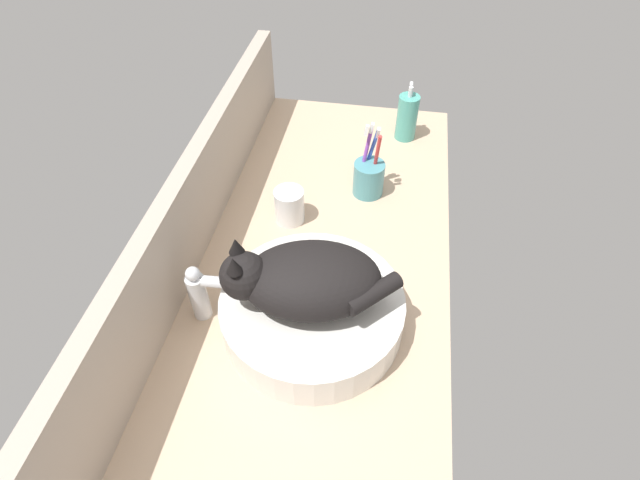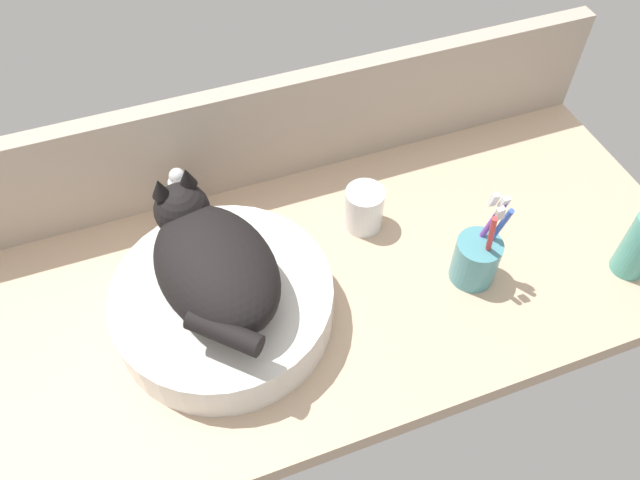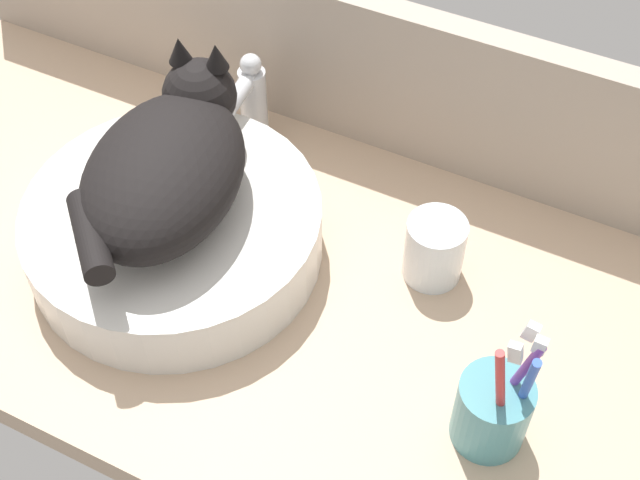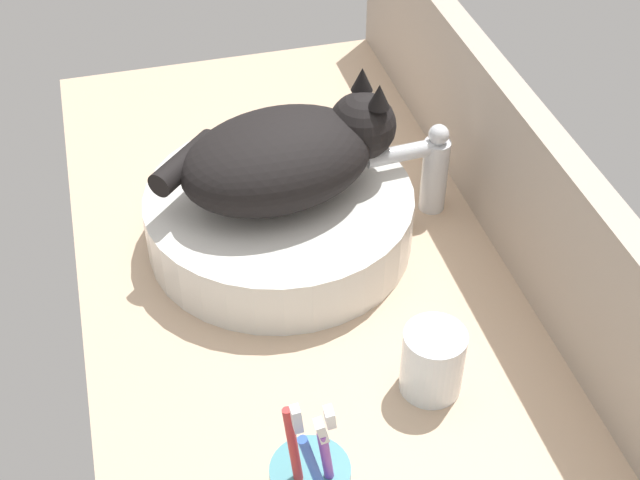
{
  "view_description": "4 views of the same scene",
  "coord_description": "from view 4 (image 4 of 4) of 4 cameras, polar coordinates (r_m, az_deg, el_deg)",
  "views": [
    {
      "loc": [
        -72.64,
        -13.03,
        81.76
      ],
      "look_at": [
        -3.61,
        -1.23,
        10.11
      ],
      "focal_mm": 28.0,
      "sensor_mm": 36.0,
      "label": 1
    },
    {
      "loc": [
        -20.98,
        -57.99,
        87.8
      ],
      "look_at": [
        0.68,
        0.93,
        9.08
      ],
      "focal_mm": 35.0,
      "sensor_mm": 36.0,
      "label": 2
    },
    {
      "loc": [
        28.97,
        -55.59,
        83.66
      ],
      "look_at": [
        0.72,
        1.52,
        7.58
      ],
      "focal_mm": 50.0,
      "sensor_mm": 36.0,
      "label": 3
    },
    {
      "loc": [
        71.17,
        -19.91,
        78.86
      ],
      "look_at": [
        -3.43,
        -0.04,
        10.84
      ],
      "focal_mm": 50.0,
      "sensor_mm": 36.0,
      "label": 4
    }
  ],
  "objects": [
    {
      "name": "water_glass",
      "position": [
        1.0,
        7.2,
        -7.84
      ],
      "size": [
        7.02,
        7.02,
        8.39
      ],
      "color": "white",
      "rests_on": "ground_plane"
    },
    {
      "name": "sink_basin",
      "position": [
        1.17,
        -2.59,
        1.44
      ],
      "size": [
        34.9,
        34.9,
        7.79
      ],
      "primitive_type": "cylinder",
      "color": "silver",
      "rests_on": "ground_plane"
    },
    {
      "name": "faucet",
      "position": [
        1.21,
        6.91,
        4.7
      ],
      "size": [
        3.6,
        11.85,
        13.6
      ],
      "color": "silver",
      "rests_on": "ground_plane"
    },
    {
      "name": "backsplash_panel",
      "position": [
        1.09,
        14.32,
        1.2
      ],
      "size": [
        132.28,
        3.6,
        21.36
      ],
      "primitive_type": "cube",
      "color": "#AD9E8E",
      "rests_on": "ground_plane"
    },
    {
      "name": "ground_plane",
      "position": [
        1.1,
        0.49,
        -6.19
      ],
      "size": [
        132.28,
        57.56,
        4.0
      ],
      "primitive_type": "cube",
      "color": "tan"
    },
    {
      "name": "cat",
      "position": [
        1.11,
        -2.12,
        5.47
      ],
      "size": [
        21.55,
        32.2,
        14.0
      ],
      "color": "black",
      "rests_on": "sink_basin"
    }
  ]
}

